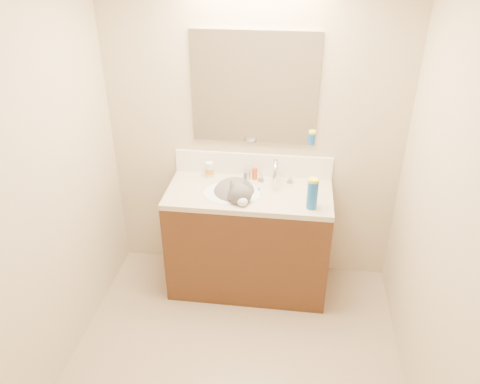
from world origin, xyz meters
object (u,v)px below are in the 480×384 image
(amber_bottle, at_px, (255,173))
(faucet, at_px, (276,174))
(basin, at_px, (232,201))
(spray_can, at_px, (312,195))
(cat, at_px, (236,195))
(silver_jar, at_px, (246,175))
(pill_bottle, at_px, (209,170))
(vanity_cabinet, at_px, (249,242))

(amber_bottle, bearing_deg, faucet, -21.26)
(basin, bearing_deg, faucet, 29.12)
(basin, bearing_deg, spray_can, -13.49)
(basin, height_order, amber_bottle, amber_bottle)
(cat, distance_m, amber_bottle, 0.26)
(faucet, bearing_deg, amber_bottle, 158.74)
(basin, relative_size, silver_jar, 6.80)
(amber_bottle, bearing_deg, basin, -121.32)
(pill_bottle, xyz_separation_m, amber_bottle, (0.35, 0.00, -0.01))
(pill_bottle, relative_size, spray_can, 0.58)
(cat, bearing_deg, pill_bottle, 114.10)
(faucet, distance_m, cat, 0.34)
(basin, height_order, pill_bottle, pill_bottle)
(silver_jar, xyz_separation_m, spray_can, (0.49, -0.36, 0.07))
(pill_bottle, bearing_deg, vanity_cabinet, -31.04)
(vanity_cabinet, distance_m, silver_jar, 0.52)
(pill_bottle, bearing_deg, amber_bottle, 0.35)
(pill_bottle, xyz_separation_m, silver_jar, (0.29, -0.00, -0.03))
(basin, bearing_deg, cat, 10.96)
(amber_bottle, bearing_deg, vanity_cabinet, -95.63)
(spray_can, bearing_deg, amber_bottle, 139.43)
(vanity_cabinet, relative_size, amber_bottle, 12.39)
(faucet, bearing_deg, basin, -150.88)
(vanity_cabinet, xyz_separation_m, silver_jar, (-0.04, 0.20, 0.48))
(faucet, height_order, amber_bottle, faucet)
(basin, distance_m, silver_jar, 0.26)
(pill_bottle, height_order, amber_bottle, pill_bottle)
(faucet, xyz_separation_m, silver_jar, (-0.22, 0.06, -0.05))
(cat, height_order, spray_can, spray_can)
(basin, distance_m, faucet, 0.38)
(vanity_cabinet, distance_m, basin, 0.40)
(pill_bottle, distance_m, silver_jar, 0.29)
(vanity_cabinet, relative_size, silver_jar, 18.12)
(cat, bearing_deg, amber_bottle, 40.73)
(basin, height_order, silver_jar, silver_jar)
(pill_bottle, relative_size, silver_jar, 1.77)
(vanity_cabinet, relative_size, faucet, 4.29)
(basin, height_order, spray_can, spray_can)
(spray_can, bearing_deg, pill_bottle, 154.87)
(cat, bearing_deg, basin, 168.81)
(faucet, distance_m, amber_bottle, 0.18)
(cat, bearing_deg, vanity_cabinet, -7.33)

